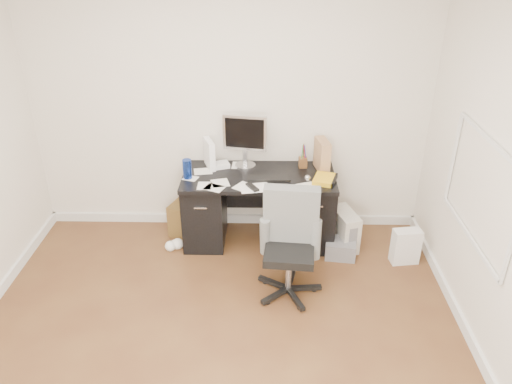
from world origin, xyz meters
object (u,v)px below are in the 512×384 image
pc_tower (344,229)px  wicker_basket (190,218)px  keyboard (269,178)px  lcd_monitor (245,141)px  desk (259,206)px  office_chair (290,247)px

pc_tower → wicker_basket: (-1.60, 0.22, -0.02)m
pc_tower → keyboard: bearing=161.8°
keyboard → wicker_basket: size_ratio=1.17×
lcd_monitor → desk: bearing=-45.8°
office_chair → pc_tower: office_chair is taller
keyboard → pc_tower: 0.96m
pc_tower → office_chair: bearing=-145.4°
keyboard → pc_tower: keyboard is taller
desk → office_chair: (0.28, -0.85, 0.09)m
desk → pc_tower: 0.90m
keyboard → desk: bearing=136.8°
desk → wicker_basket: desk is taller
lcd_monitor → keyboard: (0.24, -0.29, -0.27)m
desk → keyboard: (0.10, -0.09, 0.36)m
office_chair → wicker_basket: (-1.01, 0.98, -0.31)m
lcd_monitor → pc_tower: bearing=-7.2°
desk → keyboard: bearing=-41.5°
office_chair → pc_tower: (0.59, 0.75, -0.29)m
lcd_monitor → pc_tower: size_ratio=1.40×
desk → lcd_monitor: (-0.14, 0.20, 0.63)m
desk → wicker_basket: bearing=170.5°
office_chair → wicker_basket: bearing=140.9°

